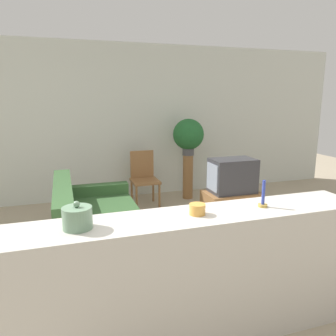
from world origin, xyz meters
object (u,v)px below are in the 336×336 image
television (232,176)px  decorative_bowl (77,218)px  couch (96,227)px  potted_plant (188,135)px  wooden_chair (144,176)px

television → decorative_bowl: decorative_bowl is taller
couch → decorative_bowl: (-0.25, -1.70, 0.76)m
potted_plant → decorative_bowl: 3.86m
wooden_chair → potted_plant: size_ratio=1.42×
potted_plant → decorative_bowl: potted_plant is taller
television → decorative_bowl: 3.07m
wooden_chair → decorative_bowl: decorative_bowl is taller
wooden_chair → decorative_bowl: (-1.20, -3.17, 0.55)m
potted_plant → couch: bearing=-138.5°
couch → television: 2.06m
potted_plant → decorative_bowl: size_ratio=3.40×
decorative_bowl → couch: bearing=81.6°
couch → wooden_chair: wooden_chair is taller
wooden_chair → potted_plant: (0.83, 0.10, 0.65)m
couch → potted_plant: 2.53m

